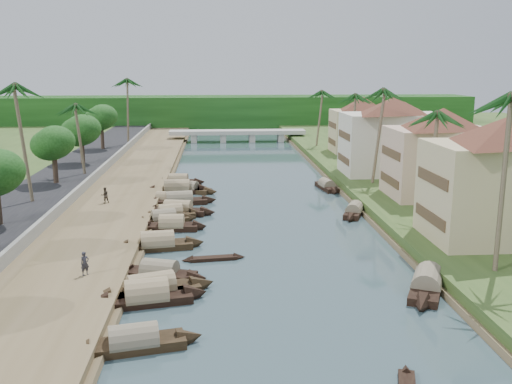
{
  "coord_description": "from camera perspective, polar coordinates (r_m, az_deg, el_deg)",
  "views": [
    {
      "loc": [
        -4.46,
        -46.07,
        15.2
      ],
      "look_at": [
        -0.23,
        13.86,
        2.0
      ],
      "focal_mm": 40.0,
      "sensor_mm": 36.0,
      "label": 1
    }
  ],
  "objects": [
    {
      "name": "tree_4",
      "position": [
        86.95,
        -17.09,
        5.85
      ],
      "size": [
        5.16,
        5.16,
        6.91
      ],
      "color": "#463428",
      "rests_on": "ground"
    },
    {
      "name": "palm_1",
      "position": [
        56.09,
        17.52,
        7.29
      ],
      "size": [
        3.2,
        3.2,
        11.35
      ],
      "color": "#75614E",
      "rests_on": "ground"
    },
    {
      "name": "left_bank",
      "position": [
        68.69,
        -13.61,
        -0.41
      ],
      "size": [
        10.0,
        180.0,
        0.8
      ],
      "primitive_type": "cube",
      "color": "brown",
      "rests_on": "ground"
    },
    {
      "name": "palm_0",
      "position": [
        41.59,
        24.14,
        8.28
      ],
      "size": [
        3.2,
        3.2,
        13.67
      ],
      "color": "#75614E",
      "rests_on": "ground"
    },
    {
      "name": "palm_6",
      "position": [
        77.67,
        -17.26,
        8.14
      ],
      "size": [
        3.2,
        3.2,
        10.54
      ],
      "color": "#75614E",
      "rests_on": "ground"
    },
    {
      "name": "canoe_2",
      "position": [
        71.08,
        -8.26,
        -0.01
      ],
      "size": [
        6.22,
        1.54,
        0.9
      ],
      "rotation": [
        0.0,
        0.0,
        -0.11
      ],
      "color": "black",
      "rests_on": "ground"
    },
    {
      "name": "sampan_7",
      "position": [
        60.71,
        -7.8,
        -1.82
      ],
      "size": [
        8.45,
        3.41,
        2.2
      ],
      "rotation": [
        0.0,
        0.0,
        -0.22
      ],
      "color": "black",
      "rests_on": "ground"
    },
    {
      "name": "sampan_1",
      "position": [
        38.74,
        -10.87,
        -10.27
      ],
      "size": [
        8.47,
        3.52,
        2.43
      ],
      "rotation": [
        0.0,
        0.0,
        0.2
      ],
      "color": "black",
      "rests_on": "ground"
    },
    {
      "name": "palm_7",
      "position": [
        103.97,
        6.29,
        9.83
      ],
      "size": [
        3.2,
        3.2,
        11.26
      ],
      "color": "#75614E",
      "rests_on": "ground"
    },
    {
      "name": "palm_5",
      "position": [
        62.93,
        -22.45,
        9.53
      ],
      "size": [
        3.2,
        3.2,
        13.54
      ],
      "color": "#75614E",
      "rests_on": "ground"
    },
    {
      "name": "bridge",
      "position": [
        118.92,
        -1.87,
        5.88
      ],
      "size": [
        28.0,
        4.0,
        2.4
      ],
      "color": "#A9A89E",
      "rests_on": "ground"
    },
    {
      "name": "person_near",
      "position": [
        42.24,
        -16.74,
        -6.86
      ],
      "size": [
        0.75,
        0.7,
        1.71
      ],
      "primitive_type": "imported",
      "rotation": [
        0.0,
        0.0,
        0.63
      ],
      "color": "#2A2A33",
      "rests_on": "left_bank"
    },
    {
      "name": "building_far",
      "position": [
        78.2,
        13.51,
        5.58
      ],
      "size": [
        15.59,
        15.59,
        10.2
      ],
      "color": "beige",
      "rests_on": "right_bank"
    },
    {
      "name": "sampan_16",
      "position": [
        72.92,
        7.09,
        0.59
      ],
      "size": [
        2.44,
        7.41,
        1.84
      ],
      "rotation": [
        0.0,
        0.0,
        1.72
      ],
      "color": "black",
      "rests_on": "ground"
    },
    {
      "name": "sampan_10",
      "position": [
        65.66,
        -8.89,
        -0.78
      ],
      "size": [
        6.82,
        3.38,
        1.9
      ],
      "rotation": [
        0.0,
        0.0,
        -0.31
      ],
      "color": "black",
      "rests_on": "ground"
    },
    {
      "name": "sampan_0",
      "position": [
        33.02,
        -12.12,
        -14.51
      ],
      "size": [
        8.0,
        3.17,
        2.08
      ],
      "rotation": [
        0.0,
        0.0,
        0.21
      ],
      "color": "black",
      "rests_on": "ground"
    },
    {
      "name": "sampan_5",
      "position": [
        54.95,
        -8.41,
        -3.35
      ],
      "size": [
        6.92,
        2.05,
        2.21
      ],
      "rotation": [
        0.0,
        0.0,
        -0.02
      ],
      "color": "black",
      "rests_on": "ground"
    },
    {
      "name": "palm_2",
      "position": [
        70.71,
        12.12,
        9.69
      ],
      "size": [
        3.2,
        3.2,
        12.84
      ],
      "color": "#75614E",
      "rests_on": "ground"
    },
    {
      "name": "sampan_12",
      "position": [
        71.2,
        -7.02,
        0.31
      ],
      "size": [
        8.58,
        4.94,
        2.08
      ],
      "rotation": [
        0.0,
        0.0,
        -0.42
      ],
      "color": "black",
      "rests_on": "ground"
    },
    {
      "name": "sampan_8",
      "position": [
        59.15,
        -8.54,
        -2.23
      ],
      "size": [
        7.15,
        3.21,
        2.17
      ],
      "rotation": [
        0.0,
        0.0,
        0.23
      ],
      "color": "black",
      "rests_on": "ground"
    },
    {
      "name": "sampan_15",
      "position": [
        60.66,
        9.81,
        -1.91
      ],
      "size": [
        3.98,
        6.96,
        1.91
      ],
      "rotation": [
        0.0,
        0.0,
        1.18
      ],
      "color": "black",
      "rests_on": "ground"
    },
    {
      "name": "sampan_13",
      "position": [
        76.23,
        -7.75,
        1.09
      ],
      "size": [
        7.32,
        2.34,
        2.0
      ],
      "rotation": [
        0.0,
        0.0,
        -0.12
      ],
      "color": "black",
      "rests_on": "ground"
    },
    {
      "name": "sampan_14",
      "position": [
        41.98,
        16.74,
        -8.78
      ],
      "size": [
        5.67,
        9.37,
        2.3
      ],
      "rotation": [
        0.0,
        0.0,
        1.13
      ],
      "color": "black",
      "rests_on": "ground"
    },
    {
      "name": "tree_3",
      "position": [
        72.91,
        -19.61,
        4.55
      ],
      "size": [
        4.64,
        4.64,
        6.75
      ],
      "color": "#463428",
      "rests_on": "ground"
    },
    {
      "name": "tree_5",
      "position": [
        101.68,
        -15.22,
        7.14
      ],
      "size": [
        4.95,
        4.95,
        7.37
      ],
      "color": "#463428",
      "rests_on": "ground"
    },
    {
      "name": "palm_8",
      "position": [
        106.88,
        -12.89,
        10.73
      ],
      "size": [
        3.2,
        3.2,
        13.13
      ],
      "color": "#75614E",
      "rests_on": "ground"
    },
    {
      "name": "tree_6",
      "position": [
        80.31,
        16.83,
        5.6
      ],
      "size": [
        4.12,
        4.12,
        7.05
      ],
      "color": "#463428",
      "rests_on": "ground"
    },
    {
      "name": "road",
      "position": [
        70.55,
        -20.44,
        -0.26
      ],
      "size": [
        8.0,
        180.0,
        1.4
      ],
      "primitive_type": "cube",
      "color": "black",
      "rests_on": "ground"
    },
    {
      "name": "palm_3",
      "position": [
        86.78,
        9.74,
        9.36
      ],
      "size": [
        3.2,
        3.2,
        11.47
      ],
      "color": "#75614E",
      "rests_on": "ground"
    },
    {
      "name": "retaining_wall",
      "position": [
        69.32,
        -17.07,
        0.31
      ],
      "size": [
        0.4,
        180.0,
        1.1
      ],
      "primitive_type": "cube",
      "color": "slate",
      "rests_on": "left_bank"
    },
    {
      "name": "sampan_2",
      "position": [
        39.8,
        -10.4,
        -9.63
      ],
      "size": [
        9.23,
        4.67,
        2.38
      ],
      "rotation": [
        0.0,
        0.0,
        0.33
      ],
      "color": "black",
      "rests_on": "ground"
    },
    {
      "name": "treeline",
      "position": [
        146.57,
        -2.3,
        8.0
      ],
      "size": [
        120.0,
        14.0,
        8.0
      ],
      "color": "#13380F",
      "rests_on": "ground"
    },
    {
      "name": "canoe_1",
      "position": [
        46.31,
        -4.27,
        -6.68
      ],
      "size": [
        5.26,
        1.46,
        0.84
      ],
      "rotation": [
        0.0,
        0.0,
        0.12
      ],
      "color": "black",
      "rests_on": "ground"
    },
    {
      "name": "sampan_6",
      "position": [
        57.4,
        -9.21,
        -2.7
      ],
      "size": [
        6.95,
        3.38,
        2.06
      ],
      "rotation": [
        0.0,
        0.0,
        0.28
      ],
      "color": "black",
      "rests_on": "ground"
    },
    {
      "name": "building_near",
      "position": [
        50.7,
        23.6,
        1.33
      ],
      "size": [
        14.85,
        14.85,
        10.2
      ],
      "color": "tan",
      "rests_on": "right_bank"
    },
    {
      "name": "building_mid",
      "position": [
        65.49,
        17.98,
        3.83
      ],
      "size": [
        14.11,
        14.11,
        9.7
      ],
      "color": "tan",
      "rests_on": "right_bank"
    },
    {
      "name": "right_bank",
      "position": [
        71.62,
        15.18,
        0.19
      ],
      "size": [
        16.0,
        180.0,
        1.2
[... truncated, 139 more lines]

